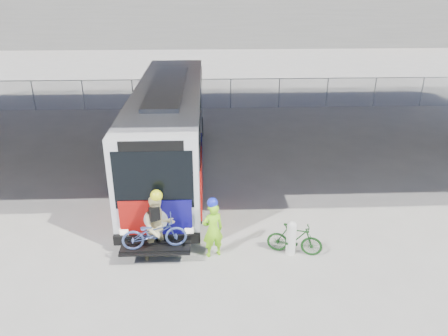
{
  "coord_description": "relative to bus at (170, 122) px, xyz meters",
  "views": [
    {
      "loc": [
        -0.45,
        -14.41,
        7.57
      ],
      "look_at": [
        0.08,
        -0.89,
        1.6
      ],
      "focal_mm": 35.0,
      "sensor_mm": 36.0,
      "label": 1
    }
  ],
  "objects": [
    {
      "name": "cyclist_tan",
      "position": [
        0.1,
        -6.32,
        -1.08
      ],
      "size": [
        1.2,
        1.1,
        2.18
      ],
      "rotation": [
        0.0,
        0.0,
        0.45
      ],
      "color": "beige",
      "rests_on": "ground"
    },
    {
      "name": "bollard",
      "position": [
        3.94,
        -6.32,
        -1.53
      ],
      "size": [
        0.28,
        0.28,
        1.08
      ],
      "color": "silver",
      "rests_on": "ground"
    },
    {
      "name": "chainlink_fence",
      "position": [
        2.0,
        9.31,
        -0.68
      ],
      "size": [
        30.0,
        0.06,
        30.0
      ],
      "color": "gray",
      "rests_on": "ground"
    },
    {
      "name": "overpass",
      "position": [
        2.0,
        1.31,
        4.44
      ],
      "size": [
        40.0,
        16.0,
        7.95
      ],
      "color": "#605E59",
      "rests_on": "ground"
    },
    {
      "name": "ground",
      "position": [
        2.0,
        -2.69,
        -2.11
      ],
      "size": [
        160.0,
        160.0,
        0.0
      ],
      "primitive_type": "plane",
      "color": "#9E9991",
      "rests_on": "ground"
    },
    {
      "name": "bike_parked",
      "position": [
        4.05,
        -6.32,
        -1.62
      ],
      "size": [
        1.69,
        0.89,
        0.98
      ],
      "primitive_type": "imported",
      "rotation": [
        0.0,
        0.0,
        1.29
      ],
      "color": "#143E13",
      "rests_on": "ground"
    },
    {
      "name": "bus",
      "position": [
        0.0,
        0.0,
        0.0
      ],
      "size": [
        2.67,
        12.99,
        3.69
      ],
      "color": "silver",
      "rests_on": "ground"
    },
    {
      "name": "cyclist_hivis",
      "position": [
        1.65,
        -6.32,
        -1.19
      ],
      "size": [
        0.73,
        0.6,
        1.9
      ],
      "rotation": [
        0.0,
        0.0,
        3.48
      ],
      "color": "#94FF1A",
      "rests_on": "ground"
    }
  ]
}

